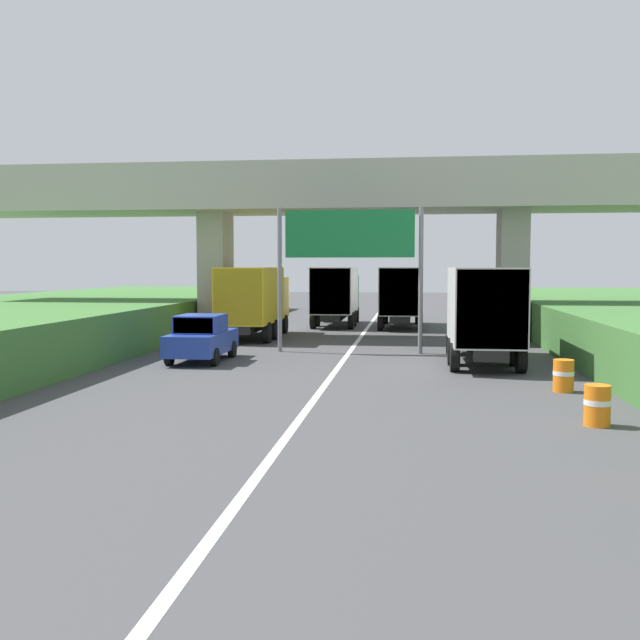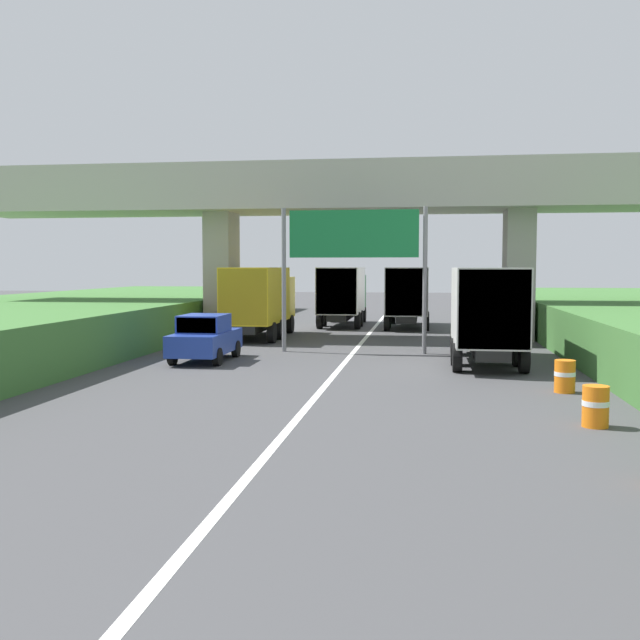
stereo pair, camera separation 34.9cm
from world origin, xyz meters
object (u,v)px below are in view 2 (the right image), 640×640
(overhead_highway_sign, at_px, (354,245))
(construction_barrel_2, at_px, (596,406))
(truck_silver, at_px, (408,294))
(car_blue, at_px, (205,338))
(construction_barrel_3, at_px, (565,376))
(truck_yellow, at_px, (260,299))
(truck_green, at_px, (343,293))
(truck_black, at_px, (486,310))

(overhead_highway_sign, bearing_deg, construction_barrel_2, -63.48)
(overhead_highway_sign, relative_size, truck_silver, 0.81)
(truck_silver, relative_size, construction_barrel_2, 8.11)
(car_blue, xyz_separation_m, construction_barrel_3, (11.84, -5.19, -0.40))
(construction_barrel_3, bearing_deg, truck_yellow, 129.95)
(truck_green, bearing_deg, truck_black, -66.97)
(truck_silver, height_order, truck_black, same)
(construction_barrel_3, bearing_deg, construction_barrel_2, -92.09)
(overhead_highway_sign, distance_m, construction_barrel_3, 11.62)
(overhead_highway_sign, bearing_deg, truck_silver, 81.70)
(overhead_highway_sign, height_order, truck_green, overhead_highway_sign)
(overhead_highway_sign, height_order, truck_black, overhead_highway_sign)
(truck_silver, relative_size, car_blue, 1.78)
(truck_green, bearing_deg, car_blue, -100.69)
(truck_silver, distance_m, car_blue, 17.81)
(overhead_highway_sign, distance_m, car_blue, 7.12)
(truck_black, relative_size, construction_barrel_3, 8.11)
(truck_silver, height_order, construction_barrel_2, truck_silver)
(truck_green, xyz_separation_m, construction_barrel_2, (8.47, -26.66, -1.47))
(construction_barrel_2, xyz_separation_m, construction_barrel_3, (0.16, 4.46, 0.00))
(truck_silver, bearing_deg, construction_barrel_2, -79.83)
(truck_green, bearing_deg, overhead_highway_sign, -81.91)
(overhead_highway_sign, relative_size, construction_barrel_3, 6.53)
(truck_silver, xyz_separation_m, car_blue, (-7.02, -16.34, -1.08))
(truck_black, distance_m, car_blue, 10.23)
(truck_green, height_order, construction_barrel_2, truck_green)
(car_blue, distance_m, construction_barrel_3, 12.94)
(car_blue, bearing_deg, truck_silver, 66.75)
(truck_yellow, relative_size, car_blue, 1.78)
(truck_silver, height_order, car_blue, truck_silver)
(truck_silver, bearing_deg, overhead_highway_sign, -98.30)
(truck_silver, bearing_deg, truck_black, -78.68)
(overhead_highway_sign, bearing_deg, car_blue, -146.06)
(overhead_highway_sign, height_order, construction_barrel_3, overhead_highway_sign)
(truck_black, bearing_deg, truck_silver, 101.32)
(car_blue, bearing_deg, construction_barrel_2, -39.55)
(truck_green, relative_size, truck_black, 1.00)
(overhead_highway_sign, relative_size, construction_barrel_2, 6.53)
(truck_silver, xyz_separation_m, truck_black, (3.13, -15.63, 0.00))
(car_blue, bearing_deg, truck_black, 3.97)
(overhead_highway_sign, height_order, construction_barrel_2, overhead_highway_sign)
(truck_yellow, distance_m, truck_black, 13.01)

